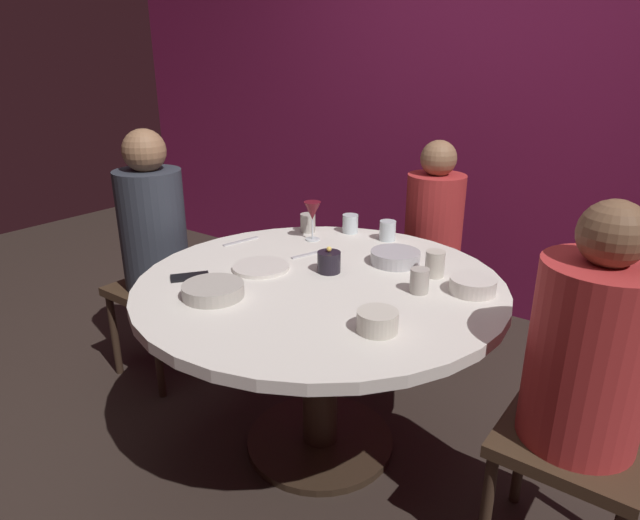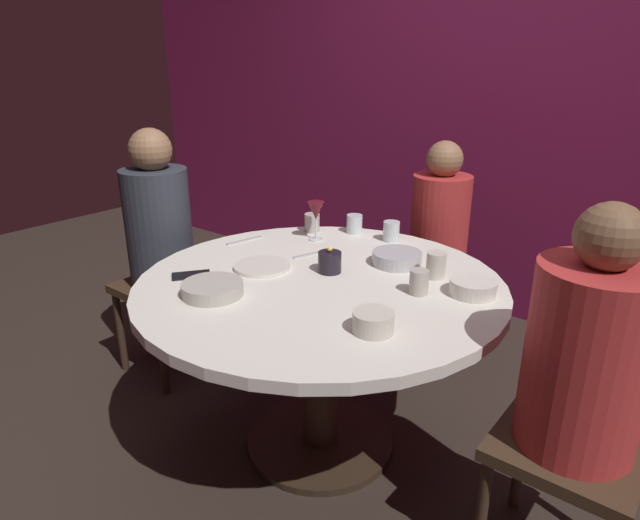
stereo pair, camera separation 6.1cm
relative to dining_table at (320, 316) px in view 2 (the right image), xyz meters
name	(u,v)px [view 2 (the right image)]	position (x,y,z in m)	size (l,w,h in m)	color
ground_plane	(320,443)	(0.00, 0.00, -0.59)	(8.00, 8.00, 0.00)	#2D231E
back_wall	(509,95)	(0.00, 1.71, 0.71)	(6.00, 0.10, 2.60)	maroon
dining_table	(320,316)	(0.00, 0.00, 0.00)	(1.36, 1.36, 0.73)	silver
seated_diner_left	(159,229)	(-0.97, 0.00, 0.16)	(0.40, 0.40, 1.21)	#3F2D1E
seated_diner_back	(439,229)	(0.00, 0.96, 0.11)	(0.40, 0.40, 1.13)	#3F2D1E
seated_diner_right	(585,365)	(0.92, 0.00, 0.14)	(0.40, 0.40, 1.18)	#3F2D1E
candle_holder	(330,262)	(-0.02, 0.09, 0.19)	(0.09, 0.09, 0.10)	black
wine_glass	(316,212)	(-0.31, 0.36, 0.28)	(0.08, 0.08, 0.18)	silver
dinner_plate	(262,266)	(-0.25, -0.04, 0.15)	(0.22, 0.22, 0.01)	silver
cell_phone	(191,275)	(-0.40, -0.27, 0.15)	(0.07, 0.14, 0.01)	black
bowl_serving_large	(397,258)	(0.14, 0.32, 0.17)	(0.20, 0.20, 0.05)	#B7B7BC
bowl_salad_center	(373,322)	(0.37, -0.21, 0.18)	(0.13, 0.13, 0.06)	beige
bowl_small_white	(212,289)	(-0.21, -0.33, 0.17)	(0.21, 0.21, 0.05)	#B2ADA3
bowl_sauce_side	(473,287)	(0.49, 0.23, 0.17)	(0.16, 0.16, 0.05)	silver
cup_near_candle	(354,224)	(-0.23, 0.55, 0.19)	(0.07, 0.07, 0.09)	silver
cup_by_left_diner	(391,231)	(-0.04, 0.56, 0.19)	(0.07, 0.07, 0.09)	silver
cup_by_right_diner	(436,265)	(0.32, 0.29, 0.20)	(0.07, 0.07, 0.10)	beige
cup_center_front	(419,282)	(0.34, 0.12, 0.19)	(0.07, 0.07, 0.09)	#B2ADA3
cup_far_edge	(312,223)	(-0.40, 0.44, 0.19)	(0.07, 0.07, 0.09)	#B2ADA3
fork_near_plate	(312,254)	(-0.20, 0.20, 0.15)	(0.02, 0.18, 0.01)	#B7B7BC
knife_near_plate	(245,240)	(-0.55, 0.15, 0.15)	(0.02, 0.18, 0.01)	#B7B7BC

